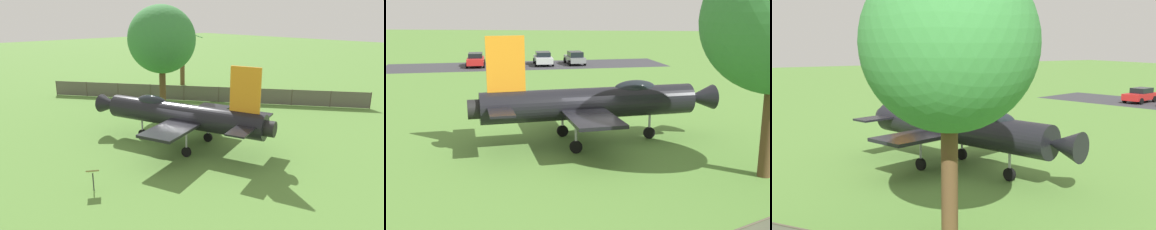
# 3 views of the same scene
# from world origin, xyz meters

# --- Properties ---
(ground_plane) EXTENTS (200.00, 200.00, 0.00)m
(ground_plane) POSITION_xyz_m (0.00, 0.00, 0.00)
(ground_plane) COLOR #568438
(display_jet) EXTENTS (12.36, 8.60, 5.42)m
(display_jet) POSITION_xyz_m (0.33, 0.11, 2.09)
(display_jet) COLOR black
(display_jet) RESTS_ON ground_plane
(shade_tree) EXTENTS (5.90, 5.48, 9.00)m
(shade_tree) POSITION_xyz_m (7.38, -4.11, 6.18)
(shade_tree) COLOR brown
(shade_tree) RESTS_ON ground_plane
(palm_tree) EXTENTS (3.86, 3.64, 6.52)m
(palm_tree) POSITION_xyz_m (15.58, -13.43, 3.36)
(palm_tree) COLOR brown
(palm_tree) RESTS_ON ground_plane
(perimeter_fence) EXTENTS (24.65, 18.59, 1.51)m
(perimeter_fence) POSITION_xyz_m (7.97, -9.23, 0.81)
(perimeter_fence) COLOR #4C4238
(perimeter_fence) RESTS_ON ground_plane
(shrub_near_fence) EXTENTS (1.34, 1.53, 1.16)m
(shrub_near_fence) POSITION_xyz_m (7.35, -10.61, 0.58)
(shrub_near_fence) COLOR #2D7033
(shrub_near_fence) RESTS_ON ground_plane
(info_plaque) EXTENTS (0.64, 0.72, 1.14)m
(info_plaque) POSITION_xyz_m (-1.64, 7.14, 0.85)
(info_plaque) COLOR #333333
(info_plaque) RESTS_ON ground_plane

